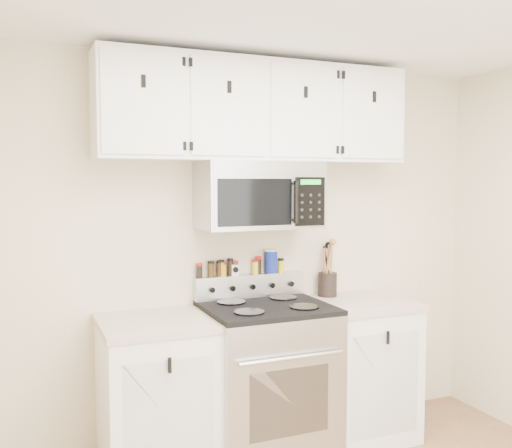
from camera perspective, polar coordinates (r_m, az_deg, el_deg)
The scene contains 20 objects.
back_wall at distance 3.79m, azimuth -0.83°, elevation -2.74°, with size 3.50×0.01×2.50m, color beige.
range at distance 3.68m, azimuth 1.09°, elevation -15.17°, with size 0.76×0.65×1.10m.
base_cabinet_left at distance 3.51m, azimuth -9.89°, elevation -16.69°, with size 0.64×0.62×0.92m.
base_cabinet_right at distance 4.02m, azimuth 10.26°, elevation -13.93°, with size 0.64×0.62×0.92m.
microwave at distance 3.59m, azimuth 0.31°, elevation 2.94°, with size 0.76×0.44×0.42m.
upper_cabinets at distance 3.64m, azimuth 0.14°, elevation 11.17°, with size 2.00×0.35×0.62m.
utensil_crock at distance 4.00m, azimuth 7.16°, elevation -5.81°, with size 0.13×0.13×0.38m.
kitchen_timer at distance 3.74m, azimuth -2.18°, elevation -4.61°, with size 0.06×0.05×0.07m, color white.
salt_canister at distance 3.83m, azimuth 1.49°, elevation -3.74°, with size 0.09×0.09×0.16m.
spice_jar_0 at distance 3.66m, azimuth -5.70°, elevation -4.64°, with size 0.04×0.04×0.09m.
spice_jar_1 at distance 3.68m, azimuth -4.53°, elevation -4.50°, with size 0.04×0.04×0.10m.
spice_jar_2 at distance 3.70m, azimuth -3.70°, elevation -4.45°, with size 0.04×0.04×0.10m.
spice_jar_3 at distance 3.71m, azimuth -3.47°, elevation -4.40°, with size 0.04×0.04×0.11m.
spice_jar_4 at distance 3.71m, azimuth -3.29°, elevation -4.51°, with size 0.04×0.04×0.09m.
spice_jar_5 at distance 3.73m, azimuth -2.58°, elevation -4.31°, with size 0.04×0.04×0.11m.
spice_jar_6 at distance 3.74m, azimuth -2.09°, elevation -4.41°, with size 0.04×0.04×0.10m.
spice_jar_7 at distance 3.79m, azimuth -0.08°, elevation -4.28°, with size 0.04×0.04×0.10m.
spice_jar_8 at distance 3.80m, azimuth 0.23°, elevation -4.13°, with size 0.04×0.04×0.12m.
spice_jar_9 at distance 3.83m, azimuth 1.47°, elevation -4.09°, with size 0.04×0.04×0.11m.
spice_jar_10 at distance 3.87m, azimuth 2.50°, elevation -4.13°, with size 0.04×0.04×0.10m.
Camera 1 is at (-1.40, -1.75, 1.71)m, focal length 40.00 mm.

